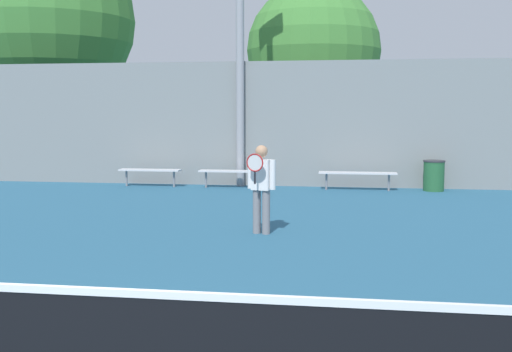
# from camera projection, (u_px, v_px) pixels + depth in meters

# --- Properties ---
(tennis_player) EXTENTS (0.51, 0.46, 1.56)m
(tennis_player) POSITION_uv_depth(u_px,v_px,m) (261.00, 184.00, 10.44)
(tennis_player) COLOR slate
(tennis_player) RESTS_ON ground_plane
(bench_courtside_near) EXTENTS (2.11, 0.40, 0.50)m
(bench_courtside_near) POSITION_uv_depth(u_px,v_px,m) (358.00, 174.00, 16.35)
(bench_courtside_near) COLOR silver
(bench_courtside_near) RESTS_ON ground_plane
(bench_courtside_far) EXTENTS (1.83, 0.40, 0.50)m
(bench_courtside_far) POSITION_uv_depth(u_px,v_px,m) (231.00, 172.00, 16.85)
(bench_courtside_far) COLOR silver
(bench_courtside_far) RESTS_ON ground_plane
(bench_adjacent_court) EXTENTS (1.78, 0.40, 0.50)m
(bench_adjacent_court) POSITION_uv_depth(u_px,v_px,m) (150.00, 171.00, 17.20)
(bench_adjacent_court) COLOR silver
(bench_adjacent_court) RESTS_ON ground_plane
(trash_bin) EXTENTS (0.58, 0.58, 0.83)m
(trash_bin) POSITION_uv_depth(u_px,v_px,m) (434.00, 176.00, 16.25)
(trash_bin) COLOR #235B33
(trash_bin) RESTS_ON ground_plane
(back_fence) EXTENTS (25.13, 0.06, 3.59)m
(back_fence) POSITION_uv_depth(u_px,v_px,m) (275.00, 124.00, 17.23)
(back_fence) COLOR gray
(back_fence) RESTS_ON ground_plane
(tree_green_tall) EXTENTS (4.88, 4.88, 6.80)m
(tree_green_tall) POSITION_uv_depth(u_px,v_px,m) (313.00, 51.00, 21.87)
(tree_green_tall) COLOR brown
(tree_green_tall) RESTS_ON ground_plane
(tree_green_broad) EXTENTS (6.58, 6.58, 8.98)m
(tree_green_broad) POSITION_uv_depth(u_px,v_px,m) (50.00, 21.00, 23.44)
(tree_green_broad) COLOR brown
(tree_green_broad) RESTS_ON ground_plane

